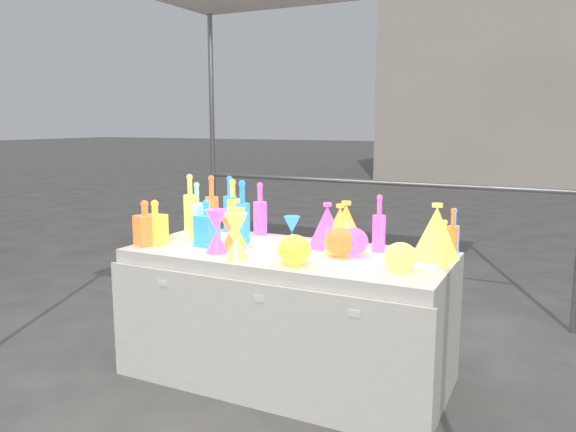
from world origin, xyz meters
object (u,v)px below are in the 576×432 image
at_px(bottle_0, 233,206).
at_px(globe_0, 294,252).
at_px(decanter_0, 155,222).
at_px(cardboard_box_closed, 329,267).
at_px(display_table, 287,315).
at_px(hourglass_0, 229,233).
at_px(lampshade_0, 340,226).

height_order(bottle_0, globe_0, bottle_0).
bearing_deg(decanter_0, cardboard_box_closed, 72.32).
xyz_separation_m(display_table, globe_0, (0.17, -0.26, 0.45)).
bearing_deg(cardboard_box_closed, decanter_0, -89.85).
xyz_separation_m(bottle_0, hourglass_0, (0.25, -0.46, -0.08)).
distance_m(cardboard_box_closed, bottle_0, 1.51).
bearing_deg(cardboard_box_closed, display_table, -65.08).
bearing_deg(bottle_0, display_table, -31.95).
bearing_deg(cardboard_box_closed, globe_0, -62.27).
bearing_deg(bottle_0, lampshade_0, -10.56).
distance_m(decanter_0, hourglass_0, 0.46).
bearing_deg(cardboard_box_closed, lampshade_0, -55.13).
xyz_separation_m(decanter_0, globe_0, (0.94, -0.07, -0.06)).
height_order(hourglass_0, globe_0, hourglass_0).
relative_size(decanter_0, globe_0, 1.55).
distance_m(display_table, cardboard_box_closed, 1.74).
height_order(hourglass_0, lampshade_0, lampshade_0).
bearing_deg(globe_0, bottle_0, 140.26).
relative_size(cardboard_box_closed, decanter_0, 2.17).
distance_m(cardboard_box_closed, hourglass_0, 1.89).
xyz_separation_m(hourglass_0, lampshade_0, (0.56, 0.30, 0.03)).
height_order(cardboard_box_closed, hourglass_0, hourglass_0).
height_order(cardboard_box_closed, globe_0, globe_0).
relative_size(bottle_0, lampshade_0, 1.37).
distance_m(cardboard_box_closed, decanter_0, 2.02).
distance_m(cardboard_box_closed, lampshade_0, 1.74).
distance_m(decanter_0, globe_0, 0.95).
relative_size(decanter_0, hourglass_0, 1.42).
height_order(display_table, cardboard_box_closed, display_table).
relative_size(display_table, globe_0, 10.61).
relative_size(bottle_0, decanter_0, 1.30).
xyz_separation_m(display_table, cardboard_box_closed, (-0.42, 1.68, -0.16)).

